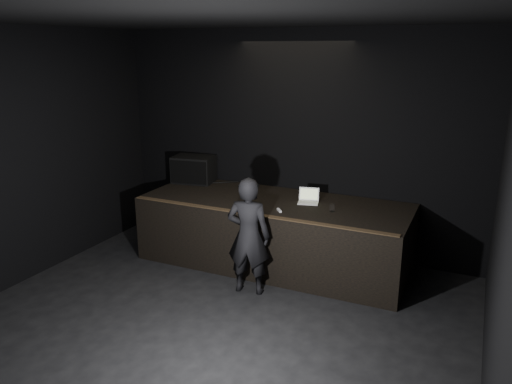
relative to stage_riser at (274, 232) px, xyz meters
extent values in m
plane|color=black|center=(0.00, -2.73, -0.50)|extent=(7.00, 7.00, 0.00)
cube|color=black|center=(0.00, 0.77, 1.25)|extent=(6.00, 0.10, 3.50)
cube|color=black|center=(3.00, -2.73, 1.25)|extent=(0.10, 7.00, 3.50)
cube|color=black|center=(0.00, -2.73, 3.00)|extent=(6.00, 7.00, 0.04)
cube|color=black|center=(0.00, 0.00, 0.00)|extent=(4.00, 1.50, 1.00)
cube|color=brown|center=(0.00, -0.71, 0.51)|extent=(3.92, 0.10, 0.01)
cube|color=black|center=(-1.67, 0.44, 0.72)|extent=(0.74, 0.57, 0.45)
cube|color=black|center=(-1.63, 0.20, 0.72)|extent=(0.62, 0.12, 0.39)
cylinder|color=black|center=(-1.36, 0.46, 0.51)|extent=(0.78, 0.56, 0.02)
cube|color=white|center=(0.50, 0.09, 0.51)|extent=(0.33, 0.27, 0.01)
cube|color=silver|center=(0.50, 0.09, 0.52)|extent=(0.27, 0.17, 0.00)
cube|color=white|center=(0.47, 0.22, 0.61)|extent=(0.30, 0.13, 0.19)
cube|color=gold|center=(0.47, 0.21, 0.61)|extent=(0.26, 0.10, 0.15)
cylinder|color=silver|center=(-0.49, -0.08, 0.57)|extent=(0.06, 0.06, 0.14)
cylinder|color=#301B99|center=(-0.49, -0.08, 0.58)|extent=(0.06, 0.06, 0.06)
cylinder|color=maroon|center=(-0.49, -0.08, 0.54)|extent=(0.06, 0.06, 0.01)
cylinder|color=white|center=(0.93, -0.12, 0.55)|extent=(0.08, 0.08, 0.10)
cube|color=white|center=(0.25, -0.43, 0.51)|extent=(0.12, 0.13, 0.03)
imported|color=black|center=(0.06, -1.01, 0.30)|extent=(0.64, 0.47, 1.60)
camera|label=1|loc=(2.75, -6.58, 2.70)|focal=35.00mm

